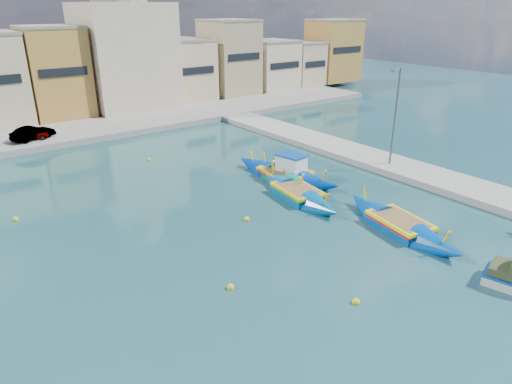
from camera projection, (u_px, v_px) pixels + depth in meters
name	position (u px, v px, depth m)	size (l,w,h in m)	color
ground	(265.00, 273.00, 22.57)	(160.00, 160.00, 0.00)	#174543
east_quay	(462.00, 187.00, 32.58)	(4.00, 70.00, 0.50)	gray
north_quay	(68.00, 133.00, 45.98)	(80.00, 8.00, 0.60)	gray
north_townhouses	(101.00, 72.00, 53.35)	(83.20, 7.87, 10.19)	#C5AE88
church_block	(123.00, 40.00, 54.39)	(10.00, 10.00, 19.10)	beige
quay_street_lamp	(394.00, 117.00, 35.13)	(1.18, 0.16, 8.00)	#595B60
luzzu_turquoise_cabin	(286.00, 174.00, 34.76)	(3.86, 9.98, 3.13)	#0038A5
luzzu_cyan_mid	(297.00, 194.00, 31.30)	(3.34, 9.20, 2.66)	#00589D
luzzu_green	(281.00, 177.00, 34.36)	(3.63, 8.39, 2.57)	#0A714E
luzzu_blue_south	(400.00, 226.00, 26.80)	(3.78, 9.48, 2.67)	#0049A9
mooring_buoys	(233.00, 217.00, 28.31)	(25.75, 24.58, 0.36)	yellow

